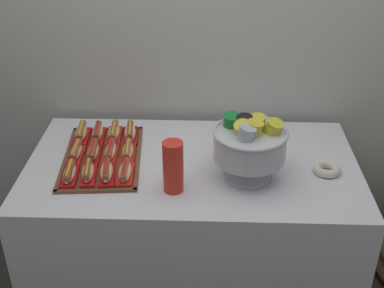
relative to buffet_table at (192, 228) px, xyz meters
name	(u,v)px	position (x,y,z in m)	size (l,w,h in m)	color
back_wall	(196,7)	(0.00, 0.50, 0.90)	(6.00, 0.10, 2.60)	beige
buffet_table	(192,228)	(0.00, 0.00, 0.00)	(1.43, 0.79, 0.76)	silver
serving_tray	(102,158)	(-0.39, 0.02, 0.36)	(0.37, 0.55, 0.01)	brown
hot_dog_0	(70,173)	(-0.49, -0.15, 0.39)	(0.07, 0.17, 0.06)	#B21414
hot_dog_1	(88,172)	(-0.42, -0.15, 0.40)	(0.08, 0.16, 0.06)	red
hot_dog_2	(107,172)	(-0.34, -0.14, 0.39)	(0.08, 0.17, 0.06)	#B21414
hot_dog_3	(125,172)	(-0.27, -0.13, 0.39)	(0.07, 0.16, 0.06)	red
hot_dog_4	(76,152)	(-0.51, 0.01, 0.39)	(0.06, 0.16, 0.06)	red
hot_dog_5	(93,152)	(-0.43, 0.02, 0.39)	(0.07, 0.17, 0.06)	#B21414
hot_dog_6	(111,152)	(-0.36, 0.02, 0.39)	(0.06, 0.17, 0.06)	red
hot_dog_7	(128,151)	(-0.28, 0.03, 0.39)	(0.07, 0.17, 0.06)	red
hot_dog_8	(81,133)	(-0.52, 0.18, 0.40)	(0.08, 0.17, 0.06)	red
hot_dog_9	(98,133)	(-0.44, 0.18, 0.40)	(0.07, 0.16, 0.06)	red
hot_dog_10	(114,133)	(-0.37, 0.19, 0.40)	(0.08, 0.18, 0.06)	red
hot_dog_11	(130,133)	(-0.30, 0.19, 0.39)	(0.08, 0.17, 0.06)	#B21414
punch_bowl	(249,143)	(0.23, -0.09, 0.52)	(0.30, 0.30, 0.27)	silver
cup_stack	(173,167)	(-0.07, -0.20, 0.47)	(0.08, 0.08, 0.22)	red
donut	(327,169)	(0.56, -0.06, 0.38)	(0.12, 0.12, 0.04)	silver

